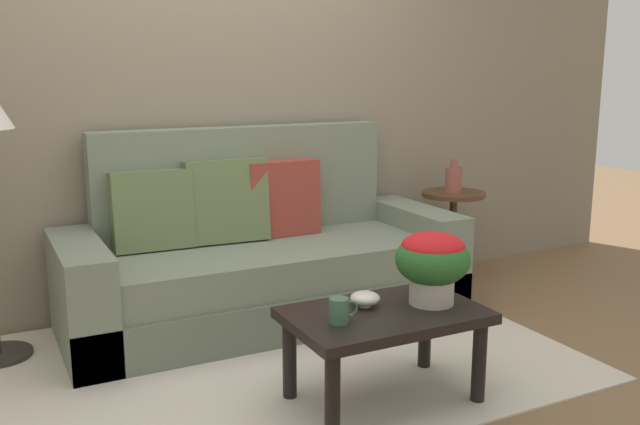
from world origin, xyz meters
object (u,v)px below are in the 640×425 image
at_px(table_vase, 454,179).
at_px(snack_bowl, 365,298).
at_px(coffee_mug, 340,311).
at_px(coffee_table, 384,326).
at_px(side_table, 453,220).
at_px(couch, 260,262).
at_px(potted_plant, 433,260).

bearing_deg(table_vase, snack_bowl, -139.05).
distance_m(coffee_mug, snack_bowl, 0.23).
height_order(coffee_table, side_table, side_table).
bearing_deg(coffee_table, side_table, 43.79).
height_order(couch, snack_bowl, couch).
height_order(couch, coffee_mug, couch).
relative_size(side_table, coffee_mug, 4.76).
relative_size(couch, side_table, 3.66).
height_order(coffee_table, table_vase, table_vase).
distance_m(couch, table_vase, 1.47).
height_order(coffee_mug, snack_bowl, coffee_mug).
bearing_deg(table_vase, potted_plant, -130.42).
distance_m(side_table, table_vase, 0.28).
bearing_deg(potted_plant, coffee_mug, -176.49).
distance_m(potted_plant, snack_bowl, 0.34).
bearing_deg(coffee_mug, snack_bowl, 32.93).
height_order(potted_plant, table_vase, table_vase).
bearing_deg(couch, coffee_table, -85.85).
bearing_deg(potted_plant, table_vase, 49.58).
xyz_separation_m(couch, coffee_table, (0.09, -1.20, 0.01)).
bearing_deg(coffee_mug, potted_plant, 3.51).
distance_m(couch, snack_bowl, 1.13).
xyz_separation_m(couch, table_vase, (1.42, 0.08, 0.37)).
bearing_deg(snack_bowl, side_table, 40.90).
relative_size(coffee_table, side_table, 1.36).
bearing_deg(side_table, snack_bowl, -139.10).
xyz_separation_m(potted_plant, table_vase, (1.10, 1.29, 0.09)).
relative_size(couch, snack_bowl, 17.23).
relative_size(potted_plant, snack_bowl, 2.49).
bearing_deg(coffee_table, potted_plant, -3.28).
relative_size(snack_bowl, table_vase, 0.58).
bearing_deg(potted_plant, coffee_table, 176.72).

